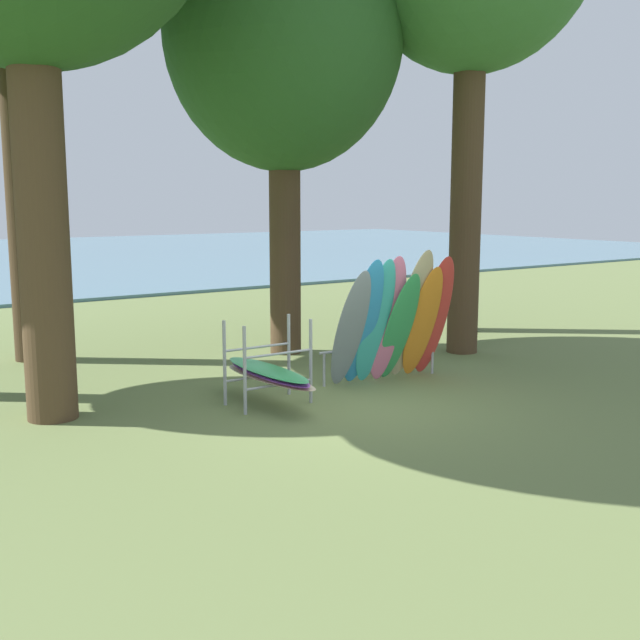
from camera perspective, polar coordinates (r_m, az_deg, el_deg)
name	(u,v)px	position (r m, az deg, el deg)	size (l,w,h in m)	color
ground_plane	(357,403)	(11.44, 2.75, -6.14)	(80.00, 80.00, 0.00)	olive
tree_far_right_back	(284,34)	(15.12, -2.71, 20.38)	(4.44, 4.44, 8.59)	#4C3823
leaning_board_pile	(393,322)	(12.45, 5.46, -0.16)	(2.29, 1.12, 2.21)	gray
board_storage_rack	(269,372)	(11.29, -3.83, -3.89)	(1.15, 2.13, 1.25)	#9EA0A5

